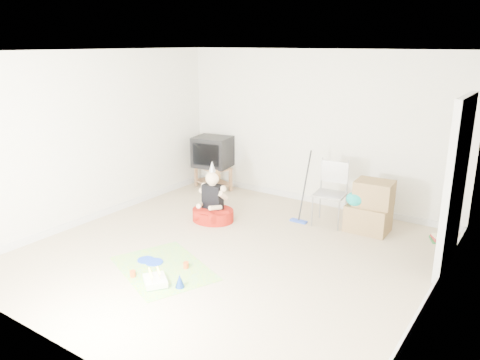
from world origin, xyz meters
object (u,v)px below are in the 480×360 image
Objects in this scene: folding_chair at (330,194)px; birthday_cake at (155,281)px; seated_woman at (213,208)px; crt_tv at (213,152)px; tv_stand at (213,175)px; cardboard_boxes at (370,207)px.

folding_chair is 2.55× the size of birthday_cake.
crt_tv is at bearing 127.31° from seated_woman.
cardboard_boxes is at bearing -6.76° from tv_stand.
folding_chair reaches higher than birthday_cake.
crt_tv is 1.76m from seated_woman.
folding_chair is (2.59, -0.46, -0.24)m from crt_tv.
crt_tv is at bearing 117.10° from birthday_cake.
cardboard_boxes reaches higher than tv_stand.
folding_chair is at bearing -20.00° from crt_tv.
folding_chair is 1.82m from seated_woman.
seated_woman is at bearing 108.94° from birthday_cake.
seated_woman is 2.11m from birthday_cake.
tv_stand is 0.46m from crt_tv.
tv_stand is at bearing 117.10° from birthday_cake.
seated_woman reaches higher than cardboard_boxes.
tv_stand is 1.69m from seated_woman.
seated_woman is (1.02, -1.34, -0.05)m from tv_stand.
cardboard_boxes reaches higher than birthday_cake.
cardboard_boxes is 0.80× the size of seated_woman.
cardboard_boxes is (3.19, -0.38, -0.35)m from crt_tv.
crt_tv is (-0.00, 0.00, 0.46)m from tv_stand.
crt_tv is at bearing 153.43° from tv_stand.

